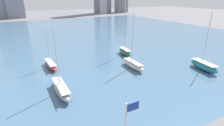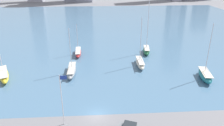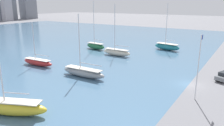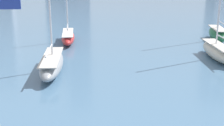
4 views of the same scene
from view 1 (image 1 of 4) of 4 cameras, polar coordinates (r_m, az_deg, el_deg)
The scene contains 6 objects.
harbor_water at distance 84.22m, azimuth -19.59°, elevation 7.75°, with size 180.00×140.00×0.00m.
sailboat_cream at distance 45.27m, azimuth 6.85°, elevation -0.45°, with size 2.27×8.71×14.05m.
sailboat_teal at distance 49.54m, azimuth 27.76°, elevation -0.79°, with size 4.05×8.67×14.28m.
sailboat_gray at distance 34.93m, azimuth -16.32°, elevation -8.04°, with size 2.34×10.00×12.28m.
sailboat_green at distance 55.47m, azimuth 4.23°, elevation 3.80°, with size 3.17×7.60×16.90m.
sailboat_red at distance 48.01m, azimuth -19.42°, elevation -0.47°, with size 2.36×8.89×10.03m.
Camera 1 is at (-12.09, -11.52, 17.33)m, focal length 28.00 mm.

